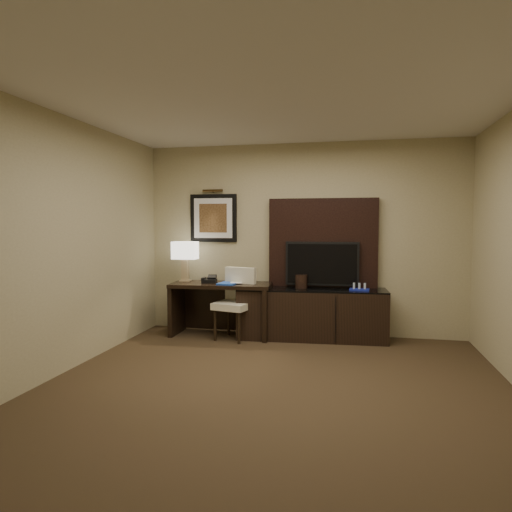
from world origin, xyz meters
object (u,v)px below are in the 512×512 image
(table_lamp, at_px, (185,260))
(minibar_tray, at_px, (359,287))
(desk_chair, at_px, (233,305))
(desk_phone, at_px, (209,279))
(ice_bucket, at_px, (301,281))
(tv, at_px, (322,264))
(water_bottle, at_px, (252,277))
(desk, at_px, (222,309))
(credenza, at_px, (312,314))

(table_lamp, relative_size, minibar_tray, 2.45)
(desk_chair, height_order, desk_phone, desk_chair)
(ice_bucket, bearing_deg, desk_phone, -174.47)
(desk_chair, distance_m, ice_bucket, 0.98)
(tv, relative_size, table_lamp, 1.60)
(water_bottle, bearing_deg, tv, 12.85)
(desk, distance_m, tv, 1.54)
(desk_chair, bearing_deg, desk, 157.63)
(water_bottle, distance_m, ice_bucket, 0.67)
(credenza, bearing_deg, table_lamp, 176.52)
(water_bottle, relative_size, ice_bucket, 0.95)
(credenza, xyz_separation_m, water_bottle, (-0.81, -0.07, 0.49))
(minibar_tray, bearing_deg, ice_bucket, 175.67)
(tv, distance_m, minibar_tray, 0.61)
(desk, distance_m, ice_bucket, 1.18)
(water_bottle, height_order, ice_bucket, water_bottle)
(desk_phone, bearing_deg, minibar_tray, -3.85)
(tv, distance_m, ice_bucket, 0.38)
(desk, distance_m, desk_chair, 0.29)
(tv, bearing_deg, desk_phone, -171.22)
(credenza, bearing_deg, desk_phone, -179.53)
(desk, relative_size, minibar_tray, 5.42)
(credenza, height_order, table_lamp, table_lamp)
(minibar_tray, bearing_deg, desk_chair, -172.27)
(ice_bucket, bearing_deg, desk_chair, -162.19)
(desk, xyz_separation_m, ice_bucket, (1.10, 0.12, 0.41))
(table_lamp, relative_size, desk_phone, 3.21)
(credenza, xyz_separation_m, ice_bucket, (-0.15, 0.02, 0.44))
(table_lamp, bearing_deg, credenza, 0.04)
(table_lamp, distance_m, desk_phone, 0.48)
(desk, distance_m, desk_phone, 0.46)
(credenza, xyz_separation_m, desk_chair, (-1.03, -0.26, 0.13))
(tv, xyz_separation_m, minibar_tray, (0.50, -0.17, -0.29))
(table_lamp, bearing_deg, desk_phone, -13.98)
(desk_chair, relative_size, minibar_tray, 3.71)
(ice_bucket, bearing_deg, tv, 22.99)
(table_lamp, distance_m, minibar_tray, 2.47)
(desk, relative_size, ice_bucket, 7.54)
(ice_bucket, bearing_deg, water_bottle, -171.61)
(ice_bucket, height_order, minibar_tray, ice_bucket)
(table_lamp, bearing_deg, desk, -9.83)
(credenza, relative_size, minibar_tray, 7.82)
(desk_phone, distance_m, water_bottle, 0.61)
(table_lamp, xyz_separation_m, desk_phone, (0.39, -0.10, -0.26))
(table_lamp, distance_m, ice_bucket, 1.69)
(water_bottle, relative_size, minibar_tray, 0.68)
(desk_chair, distance_m, water_bottle, 0.46)
(desk_chair, height_order, water_bottle, desk_chair)
(credenza, xyz_separation_m, minibar_tray, (0.63, -0.03, 0.39))
(desk_phone, bearing_deg, tv, 3.12)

